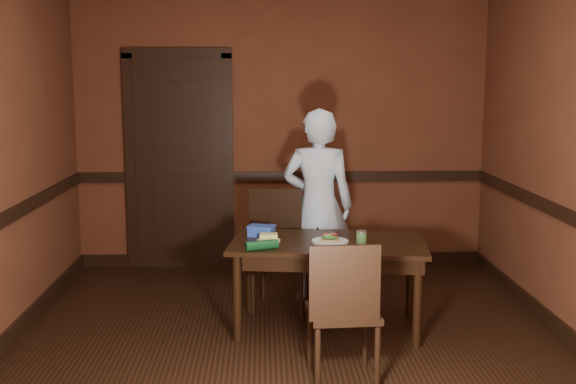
{
  "coord_description": "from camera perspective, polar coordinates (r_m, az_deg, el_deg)",
  "views": [
    {
      "loc": [
        -0.18,
        -4.82,
        1.88
      ],
      "look_at": [
        0.0,
        0.35,
        1.05
      ],
      "focal_mm": 45.0,
      "sensor_mm": 36.0,
      "label": 1
    }
  ],
  "objects": [
    {
      "name": "dado_right",
      "position": [
        5.38,
        21.8,
        -2.05
      ],
      "size": [
        0.03,
        4.5,
        0.1
      ],
      "primitive_type": "cube",
      "color": "black",
      "rests_on": "ground"
    },
    {
      "name": "chair_near",
      "position": [
        4.53,
        4.35,
        -9.25
      ],
      "size": [
        0.45,
        0.45,
        0.91
      ],
      "primitive_type": null,
      "rotation": [
        0.0,
        0.0,
        3.21
      ],
      "color": "black",
      "rests_on": "floor"
    },
    {
      "name": "food_tub",
      "position": [
        5.53,
        -2.12,
        -3.08
      ],
      "size": [
        0.23,
        0.19,
        0.08
      ],
      "rotation": [
        0.0,
        0.0,
        -0.32
      ],
      "color": "blue",
      "rests_on": "dining_table"
    },
    {
      "name": "wrapped_veg",
      "position": [
        5.1,
        -2.1,
        -4.22
      ],
      "size": [
        0.25,
        0.14,
        0.07
      ],
      "primitive_type": "cylinder",
      "rotation": [
        0.0,
        1.57,
        0.35
      ],
      "color": "#0E3B1A",
      "rests_on": "dining_table"
    },
    {
      "name": "baseboard_back",
      "position": [
        7.29,
        -0.52,
        -5.33
      ],
      "size": [
        4.0,
        0.03,
        0.12
      ],
      "primitive_type": "cube",
      "color": "black",
      "rests_on": "ground"
    },
    {
      "name": "wall_back",
      "position": [
        7.1,
        -0.54,
        4.84
      ],
      "size": [
        4.0,
        0.02,
        2.7
      ],
      "primitive_type": "cube",
      "color": "#5B2E1B",
      "rests_on": "ground"
    },
    {
      "name": "door",
      "position": [
        7.13,
        -8.6,
        2.67
      ],
      "size": [
        1.05,
        0.07,
        2.2
      ],
      "color": "black",
      "rests_on": "ground"
    },
    {
      "name": "wall_front",
      "position": [
        2.63,
        1.99,
        -2.54
      ],
      "size": [
        4.0,
        0.02,
        2.7
      ],
      "primitive_type": "cube",
      "color": "#5B2E1B",
      "rests_on": "ground"
    },
    {
      "name": "chair_far",
      "position": [
        5.89,
        -0.54,
        -4.66
      ],
      "size": [
        0.53,
        0.53,
        0.96
      ],
      "primitive_type": null,
      "rotation": [
        0.0,
        0.0,
        -0.22
      ],
      "color": "black",
      "rests_on": "floor"
    },
    {
      "name": "sandwich_plate",
      "position": [
        5.32,
        3.34,
        -3.83
      ],
      "size": [
        0.27,
        0.27,
        0.07
      ],
      "rotation": [
        0.0,
        0.0,
        0.18
      ],
      "color": "white",
      "rests_on": "dining_table"
    },
    {
      "name": "baseboard_left",
      "position": [
        5.46,
        -21.57,
        -11.02
      ],
      "size": [
        0.03,
        4.5,
        0.12
      ],
      "primitive_type": "cube",
      "color": "black",
      "rests_on": "ground"
    },
    {
      "name": "cheese_saucer",
      "position": [
        5.37,
        -1.55,
        -3.67
      ],
      "size": [
        0.18,
        0.18,
        0.05
      ],
      "rotation": [
        0.0,
        0.0,
        0.05
      ],
      "color": "white",
      "rests_on": "dining_table"
    },
    {
      "name": "sauce_jar",
      "position": [
        5.32,
        5.82,
        -3.55
      ],
      "size": [
        0.08,
        0.08,
        0.09
      ],
      "rotation": [
        0.0,
        0.0,
        0.28
      ],
      "color": "#538A44",
      "rests_on": "dining_table"
    },
    {
      "name": "baseboard_right",
      "position": [
        5.59,
        21.28,
        -10.53
      ],
      "size": [
        0.03,
        4.5,
        0.12
      ],
      "primitive_type": "cube",
      "color": "black",
      "rests_on": "ground"
    },
    {
      "name": "floor",
      "position": [
        5.18,
        0.14,
        -12.17
      ],
      "size": [
        4.0,
        4.5,
        0.01
      ],
      "primitive_type": "cube",
      "color": "black",
      "rests_on": "ground"
    },
    {
      "name": "dining_table",
      "position": [
        5.46,
        3.18,
        -7.34
      ],
      "size": [
        1.52,
        0.98,
        0.67
      ],
      "primitive_type": "cube",
      "rotation": [
        0.0,
        0.0,
        -0.13
      ],
      "color": "black",
      "rests_on": "floor"
    },
    {
      "name": "person",
      "position": [
        6.05,
        2.38,
        -1.07
      ],
      "size": [
        0.65,
        0.48,
        1.62
      ],
      "primitive_type": "imported",
      "rotation": [
        0.0,
        0.0,
        2.98
      ],
      "color": "silver",
      "rests_on": "floor"
    },
    {
      "name": "dado_back",
      "position": [
        7.13,
        -0.53,
        1.22
      ],
      "size": [
        4.0,
        0.03,
        0.1
      ],
      "primitive_type": "cube",
      "color": "black",
      "rests_on": "ground"
    }
  ]
}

